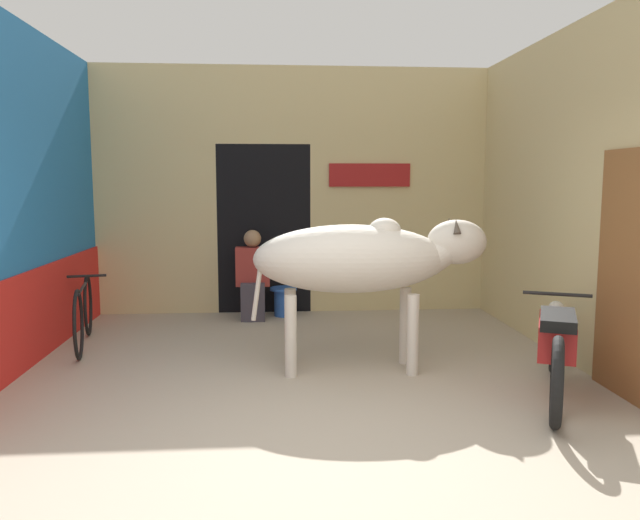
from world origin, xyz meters
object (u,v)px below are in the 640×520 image
at_px(cow, 363,259).
at_px(shopkeeper_seated, 253,273).
at_px(motorcycle_near, 556,344).
at_px(plastic_stool, 284,301).
at_px(bicycle, 84,313).

distance_m(cow, shopkeeper_seated, 2.55).
distance_m(motorcycle_near, shopkeeper_seated, 4.05).
bearing_deg(plastic_stool, motorcycle_near, -56.66).
bearing_deg(cow, motorcycle_near, -30.60).
xyz_separation_m(motorcycle_near, bicycle, (-4.33, 1.93, -0.09)).
height_order(bicycle, shopkeeper_seated, shopkeeper_seated).
xyz_separation_m(shopkeeper_seated, plastic_stool, (0.39, 0.16, -0.39)).
distance_m(bicycle, shopkeeper_seated, 2.15).
bearing_deg(shopkeeper_seated, motorcycle_near, -50.74).
bearing_deg(plastic_stool, cow, -73.93).
bearing_deg(cow, bicycle, 159.62).
bearing_deg(motorcycle_near, plastic_stool, 123.34).
relative_size(shopkeeper_seated, plastic_stool, 3.03).
relative_size(cow, bicycle, 1.29).
height_order(motorcycle_near, shopkeeper_seated, shopkeeper_seated).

